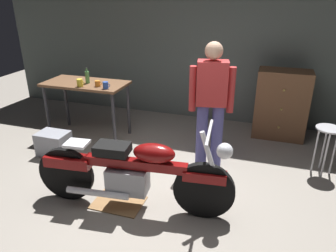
{
  "coord_description": "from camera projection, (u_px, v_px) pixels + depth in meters",
  "views": [
    {
      "loc": [
        1.08,
        -2.8,
        2.23
      ],
      "look_at": [
        -0.06,
        0.7,
        0.65
      ],
      "focal_mm": 34.03,
      "sensor_mm": 36.0,
      "label": 1
    }
  ],
  "objects": [
    {
      "name": "storage_bin",
      "position": [
        54.0,
        144.0,
        4.62
      ],
      "size": [
        0.44,
        0.32,
        0.34
      ],
      "primitive_type": "cube",
      "color": "gray",
      "rests_on": "ground_plane"
    },
    {
      "name": "back_wall",
      "position": [
        209.0,
        33.0,
        5.47
      ],
      "size": [
        8.0,
        0.12,
        3.1
      ],
      "primitive_type": "cube",
      "color": "#56605B",
      "rests_on": "ground_plane"
    },
    {
      "name": "mug_yellow_tall",
      "position": [
        80.0,
        83.0,
        4.72
      ],
      "size": [
        0.12,
        0.09,
        0.11
      ],
      "color": "yellow",
      "rests_on": "workbench"
    },
    {
      "name": "mug_blue_enamel",
      "position": [
        106.0,
        85.0,
        4.62
      ],
      "size": [
        0.12,
        0.08,
        0.1
      ],
      "color": "#2D51AD",
      "rests_on": "workbench"
    },
    {
      "name": "mug_orange_travel",
      "position": [
        98.0,
        83.0,
        4.73
      ],
      "size": [
        0.11,
        0.08,
        0.09
      ],
      "color": "orange",
      "rests_on": "workbench"
    },
    {
      "name": "ground_plane",
      "position": [
        154.0,
        202.0,
        3.63
      ],
      "size": [
        12.0,
        12.0,
        0.0
      ],
      "primitive_type": "plane",
      "color": "gray"
    },
    {
      "name": "person_standing",
      "position": [
        211.0,
        101.0,
        4.04
      ],
      "size": [
        0.56,
        0.29,
        1.67
      ],
      "rotation": [
        0.0,
        0.0,
        3.34
      ],
      "color": "#535499",
      "rests_on": "ground_plane"
    },
    {
      "name": "workbench",
      "position": [
        86.0,
        89.0,
        4.99
      ],
      "size": [
        1.3,
        0.64,
        0.9
      ],
      "color": "brown",
      "rests_on": "ground_plane"
    },
    {
      "name": "motorcycle",
      "position": [
        133.0,
        172.0,
        3.38
      ],
      "size": [
        2.19,
        0.63,
        1.0
      ],
      "rotation": [
        0.0,
        0.0,
        0.1
      ],
      "color": "black",
      "rests_on": "ground_plane"
    },
    {
      "name": "shop_stool",
      "position": [
        327.0,
        138.0,
        4.03
      ],
      "size": [
        0.32,
        0.32,
        0.64
      ],
      "color": "#B2B2B7",
      "rests_on": "ground_plane"
    },
    {
      "name": "drip_tray",
      "position": [
        118.0,
        203.0,
        3.61
      ],
      "size": [
        0.56,
        0.4,
        0.01
      ],
      "primitive_type": "cube",
      "color": "olive",
      "rests_on": "ground_plane"
    },
    {
      "name": "bottle",
      "position": [
        87.0,
        77.0,
        4.88
      ],
      "size": [
        0.06,
        0.06,
        0.24
      ],
      "color": "#4C8C4C",
      "rests_on": "workbench"
    },
    {
      "name": "wooden_dresser",
      "position": [
        281.0,
        105.0,
        5.05
      ],
      "size": [
        0.8,
        0.47,
        1.1
      ],
      "color": "brown",
      "rests_on": "ground_plane"
    }
  ]
}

